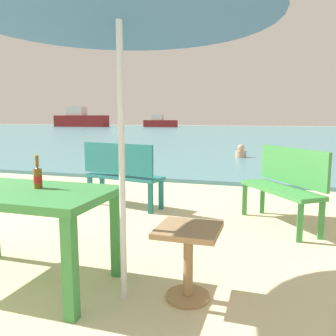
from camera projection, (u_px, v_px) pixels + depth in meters
The scene contains 9 objects.
sea_water at pixel (263, 133), 30.41m from camera, with size 120.00×50.00×0.08m, color teal.
picnic_table_green at pixel (21, 203), 2.68m from camera, with size 1.40×0.80×0.76m.
beer_bottle_amber at pixel (38, 176), 2.70m from camera, with size 0.07×0.07×0.26m.
side_table_wood at pixel (188, 252), 2.48m from camera, with size 0.44×0.44×0.54m.
bench_teal_center at pixel (121, 171), 5.03m from camera, with size 1.25×0.62×0.95m.
bench_green_left at pixel (285, 182), 4.18m from camera, with size 1.00×1.18×0.95m.
swimmer_person at pixel (241, 152), 10.91m from camera, with size 0.34×0.34×0.41m.
boat_cargo_ship at pixel (160, 123), 48.14m from camera, with size 4.64×1.26×1.69m.
boat_ferry at pixel (81, 119), 50.12m from camera, with size 7.88×2.15×2.86m.
Camera 1 is at (1.04, -1.66, 1.31)m, focal length 36.99 mm.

